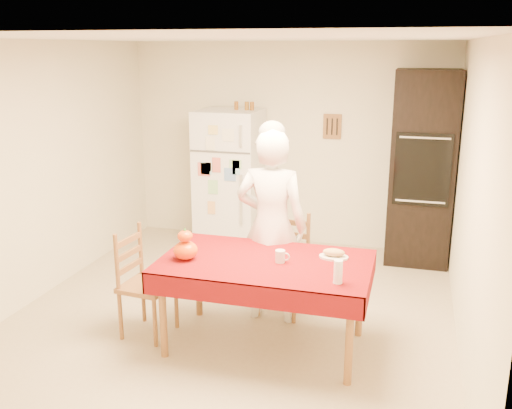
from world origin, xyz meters
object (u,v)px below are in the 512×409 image
at_px(wine_glass, 338,272).
at_px(oven_cabinet, 422,169).
at_px(coffee_mug, 280,256).
at_px(dining_table, 265,268).
at_px(chair_far, 286,259).
at_px(chair_left, 141,278).
at_px(refrigerator, 230,179).
at_px(pumpkin_lower, 186,250).
at_px(seated_woman, 271,226).
at_px(bread_plate, 334,257).

bearing_deg(wine_glass, oven_cabinet, 78.13).
xyz_separation_m(coffee_mug, wine_glass, (0.50, -0.29, 0.04)).
xyz_separation_m(dining_table, chair_far, (0.01, 0.72, -0.18)).
xyz_separation_m(dining_table, chair_left, (-1.09, -0.06, -0.18)).
relative_size(refrigerator, pumpkin_lower, 8.49).
xyz_separation_m(oven_cabinet, seated_woman, (-1.28, -1.89, -0.22)).
xyz_separation_m(oven_cabinet, bread_plate, (-0.67, -2.21, -0.33)).
distance_m(dining_table, coffee_mug, 0.17).
distance_m(oven_cabinet, bread_plate, 2.33).
height_order(dining_table, chair_far, chair_far).
relative_size(oven_cabinet, seated_woman, 1.25).
bearing_deg(coffee_mug, oven_cabinet, 66.09).
height_order(chair_far, seated_woman, seated_woman).
relative_size(oven_cabinet, coffee_mug, 22.00).
xyz_separation_m(dining_table, wine_glass, (0.63, -0.30, 0.16)).
bearing_deg(seated_woman, refrigerator, -62.43).
xyz_separation_m(chair_far, coffee_mug, (0.12, -0.73, 0.30)).
height_order(seated_woman, coffee_mug, seated_woman).
xyz_separation_m(refrigerator, oven_cabinet, (2.28, 0.05, 0.25)).
distance_m(refrigerator, bread_plate, 2.70).
bearing_deg(pumpkin_lower, bread_plate, 16.72).
distance_m(oven_cabinet, coffee_mug, 2.66).
distance_m(coffee_mug, wine_glass, 0.58).
distance_m(seated_woman, coffee_mug, 0.58).
bearing_deg(bread_plate, wine_glass, -78.52).
distance_m(chair_left, wine_glass, 1.77).
relative_size(dining_table, chair_left, 1.79).
distance_m(dining_table, chair_left, 1.11).
bearing_deg(pumpkin_lower, dining_table, 12.66).
relative_size(chair_left, pumpkin_lower, 4.74).
distance_m(refrigerator, dining_table, 2.61).
height_order(chair_far, chair_left, same).
bearing_deg(refrigerator, chair_far, -56.43).
bearing_deg(oven_cabinet, bread_plate, -106.91).
height_order(chair_left, coffee_mug, chair_left).
height_order(refrigerator, pumpkin_lower, refrigerator).
distance_m(chair_left, coffee_mug, 1.25).
relative_size(refrigerator, oven_cabinet, 0.77).
height_order(dining_table, wine_glass, wine_glass).
height_order(wine_glass, bread_plate, wine_glass).
bearing_deg(wine_glass, chair_far, 121.21).
bearing_deg(refrigerator, coffee_mug, -63.02).
xyz_separation_m(chair_left, coffee_mug, (1.21, 0.06, 0.30)).
bearing_deg(seated_woman, pumpkin_lower, 49.85).
bearing_deg(pumpkin_lower, oven_cabinet, 54.44).
bearing_deg(dining_table, seated_woman, 99.03).
bearing_deg(dining_table, chair_left, -176.74).
distance_m(oven_cabinet, seated_woman, 2.29).
bearing_deg(seated_woman, dining_table, 98.08).
bearing_deg(refrigerator, wine_glass, -57.32).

